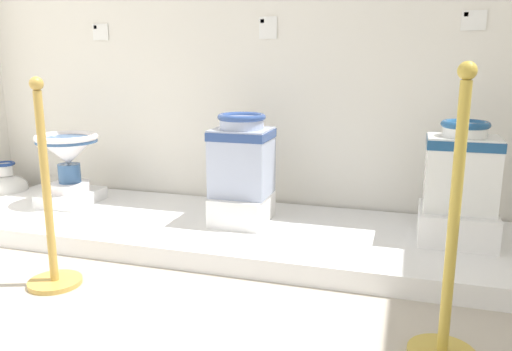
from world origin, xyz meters
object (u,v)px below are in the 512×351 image
Objects in this scene: info_placard_third at (474,20)px; decorative_vase_spare at (7,187)px; antique_toilet_slender_white at (68,152)px; info_placard_second at (268,28)px; stanchion_post_near_left at (50,227)px; stanchion_post_near_right at (449,274)px; antique_toilet_tall_cobalt at (462,166)px; antique_toilet_rightmost at (242,153)px; plinth_block_slender_white at (71,197)px; plinth_block_tall_cobalt at (456,225)px; info_placard_first at (100,32)px; plinth_block_rightmost at (242,208)px.

info_placard_third is 0.42× the size of decorative_vase_spare.
info_placard_second is at bearing 18.93° from antique_toilet_slender_white.
stanchion_post_near_left is 1.79m from stanchion_post_near_right.
stanchion_post_near_left is (-0.69, -1.37, -0.98)m from info_placard_second.
antique_toilet_slender_white is 3.03× the size of info_placard_third.
antique_toilet_rightmost is at bearing -178.93° from antique_toilet_tall_cobalt.
antique_toilet_rightmost is 1.01× the size of antique_toilet_tall_cobalt.
plinth_block_slender_white is 0.80× the size of antique_toilet_rightmost.
plinth_block_slender_white is 0.98× the size of plinth_block_tall_cobalt.
info_placard_third reaches higher than info_placard_second.
antique_toilet_tall_cobalt is 0.89m from info_placard_third.
stanchion_post_near_left is at bearing -58.03° from antique_toilet_slender_white.
info_placard_second is 0.43× the size of decorative_vase_spare.
antique_toilet_tall_cobalt reaches higher than plinth_block_tall_cobalt.
info_placard_first is 1.77m from stanchion_post_near_left.
antique_toilet_rightmost is 0.49× the size of stanchion_post_near_left.
info_placard_second is at bearing 159.32° from plinth_block_tall_cobalt.
plinth_block_slender_white is 1.11m from stanchion_post_near_left.
antique_toilet_tall_cobalt is 1.48m from info_placard_second.
plinth_block_slender_white is at bearing -161.07° from info_placard_second.
antique_toilet_rightmost reaches higher than plinth_block_slender_white.
antique_toilet_rightmost is 3.56× the size of info_placard_third.
info_placard_second is (-1.20, 0.45, 0.75)m from antique_toilet_tall_cobalt.
plinth_block_slender_white is 0.32m from antique_toilet_slender_white.
stanchion_post_near_right is (-0.11, -1.02, 0.13)m from plinth_block_tall_cobalt.
decorative_vase_spare reaches higher than plinth_block_tall_cobalt.
info_placard_second is at bearing 126.52° from stanchion_post_near_right.
stanchion_post_near_right is at bearing -95.89° from antique_toilet_tall_cobalt.
plinth_block_slender_white is 1.20× the size of decorative_vase_spare.
stanchion_post_near_right is at bearing -95.89° from plinth_block_tall_cobalt.
stanchion_post_near_left is at bearing -58.03° from plinth_block_slender_white.
plinth_block_rightmost is (1.25, -0.04, 0.04)m from plinth_block_slender_white.
info_placard_third is at bearing 20.74° from plinth_block_rightmost.
plinth_block_slender_white is at bearing 156.30° from stanchion_post_near_right.
antique_toilet_rightmost is 1.14m from stanchion_post_near_left.
stanchion_post_near_right reaches higher than antique_toilet_rightmost.
antique_toilet_slender_white is at bearing 156.30° from stanchion_post_near_right.
decorative_vase_spare is (-3.16, 0.17, -0.39)m from antique_toilet_tall_cobalt.
antique_toilet_rightmost is 1.22m from antique_toilet_tall_cobalt.
info_placard_first reaches higher than stanchion_post_near_left.
antique_toilet_tall_cobalt is at bearing -10.48° from info_placard_first.
stanchion_post_near_right reaches higher than plinth_block_rightmost.
plinth_block_rightmost is 1.27m from antique_toilet_tall_cobalt.
decorative_vase_spare is 3.29m from stanchion_post_near_right.
stanchion_post_near_left is at bearing -40.55° from decorative_vase_spare.
info_placard_first is at bearing 21.39° from decorative_vase_spare.
stanchion_post_near_left is at bearing 176.61° from stanchion_post_near_right.
plinth_block_tall_cobalt is at bearing 25.90° from stanchion_post_near_left.
antique_toilet_rightmost is (0.00, 0.00, 0.34)m from plinth_block_rightmost.
info_placard_first is at bearing 112.09° from stanchion_post_near_left.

